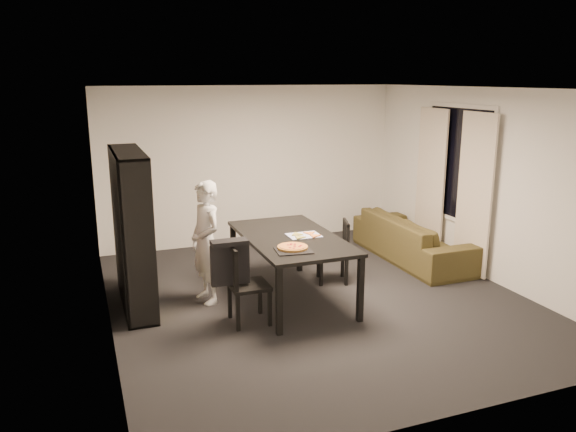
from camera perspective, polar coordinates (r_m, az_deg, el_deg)
name	(u,v)px	position (r m, az deg, el deg)	size (l,w,h in m)	color
room	(318,198)	(6.83, 3.05, 1.86)	(5.01, 5.51, 2.61)	black
window_pane	(458,164)	(8.57, 16.87, 5.10)	(0.02, 1.40, 1.60)	black
window_frame	(457,164)	(8.56, 16.84, 5.10)	(0.03, 1.52, 1.72)	white
curtain_left	(474,194)	(8.17, 18.41, 2.09)	(0.03, 0.70, 2.25)	beige
curtain_right	(431,182)	(8.99, 14.28, 3.40)	(0.03, 0.70, 2.25)	beige
bookshelf	(132,230)	(6.96, -15.54, -1.37)	(0.35, 1.50, 1.90)	black
dining_table	(291,242)	(6.95, 0.29, -2.62)	(1.09, 1.96, 0.82)	black
chair_left	(241,279)	(6.34, -4.76, -6.42)	(0.43, 0.43, 0.92)	black
chair_right	(339,247)	(7.64, 5.16, -3.17)	(0.50, 0.50, 0.85)	black
draped_jacket	(230,260)	(6.23, -5.92, -4.51)	(0.43, 0.18, 0.51)	black
person	(206,242)	(6.94, -8.33, -2.66)	(0.56, 0.36, 1.52)	silver
baking_tray	(294,251)	(6.34, 0.57, -3.53)	(0.40, 0.32, 0.01)	black
pepperoni_pizza	(293,247)	(6.40, 0.47, -3.17)	(0.35, 0.35, 0.03)	#A46D2F
kitchen_towel	(304,235)	(6.95, 1.62, -1.98)	(0.40, 0.30, 0.01)	silver
pizza_slices	(305,235)	(6.92, 1.72, -1.95)	(0.37, 0.31, 0.01)	#E49947
sofa	(413,238)	(8.80, 12.59, -2.21)	(2.27, 0.89, 0.66)	#383316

